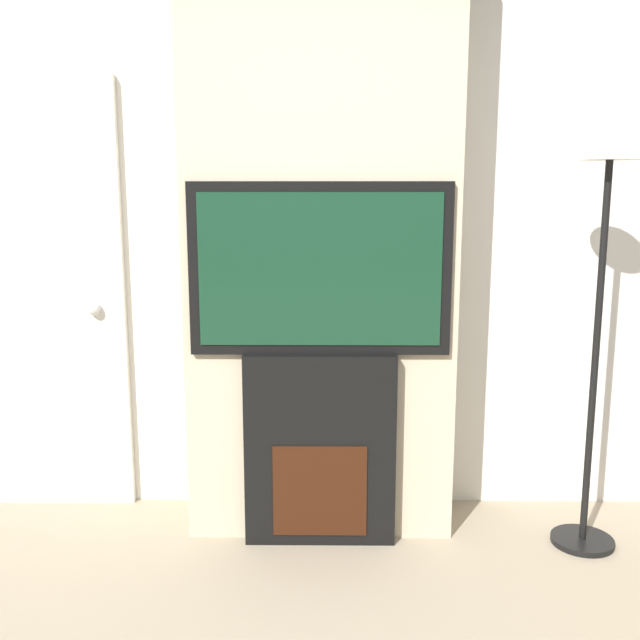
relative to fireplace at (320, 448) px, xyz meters
name	(u,v)px	position (x,y,z in m)	size (l,w,h in m)	color
wall_back	(321,229)	(0.00, 0.42, 0.93)	(6.00, 0.06, 2.70)	silver
chimney_breast	(320,231)	(0.00, 0.20, 0.93)	(1.17, 0.39, 2.70)	beige
fireplace	(320,448)	(0.00, 0.00, 0.00)	(0.65, 0.15, 0.85)	black
television	(320,269)	(0.00, 0.00, 0.79)	(1.09, 0.07, 0.72)	black
floor_lamp	(602,264)	(1.15, -0.04, 0.81)	(0.27, 0.27, 1.75)	black
entry_door	(30,299)	(-1.38, 0.37, 0.60)	(0.90, 0.09, 2.04)	silver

